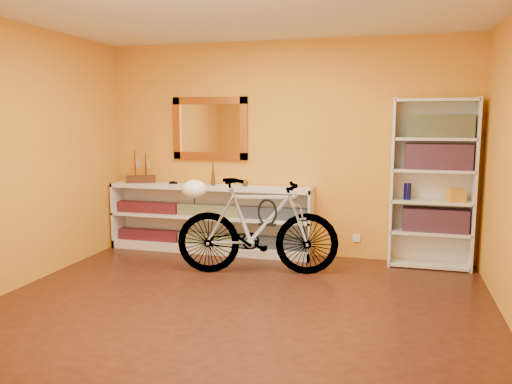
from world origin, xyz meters
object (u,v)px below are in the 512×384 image
(console_unit, at_px, (210,219))
(helmet, at_px, (194,189))
(bicycle, at_px, (258,226))
(bookcase, at_px, (432,184))

(console_unit, height_order, helmet, helmet)
(bicycle, height_order, helmet, bicycle)
(console_unit, distance_m, helmet, 1.03)
(bookcase, xyz_separation_m, bicycle, (-1.81, -0.77, -0.43))
(bicycle, xyz_separation_m, helmet, (-0.66, -0.14, 0.40))
(bookcase, height_order, bicycle, bookcase)
(console_unit, relative_size, bicycle, 1.46)
(bicycle, bearing_deg, helmet, 90.00)
(bookcase, xyz_separation_m, helmet, (-2.47, -0.91, -0.03))
(console_unit, bearing_deg, bicycle, -42.08)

